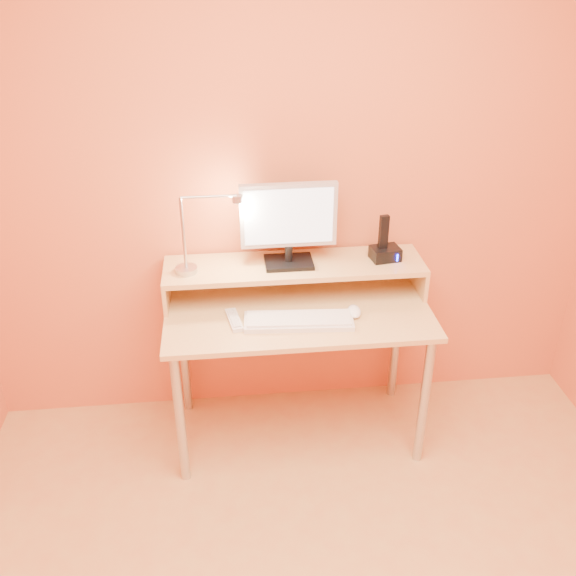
{
  "coord_description": "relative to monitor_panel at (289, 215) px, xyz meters",
  "views": [
    {
      "loc": [
        -0.32,
        -1.27,
        2.21
      ],
      "look_at": [
        -0.05,
        1.13,
        0.87
      ],
      "focal_mm": 39.83,
      "sensor_mm": 36.0,
      "label": 1
    }
  ],
  "objects": [
    {
      "name": "desk_leg_br",
      "position": [
        0.58,
        0.09,
        -0.77
      ],
      "size": [
        0.04,
        0.04,
        0.69
      ],
      "primitive_type": "cylinder",
      "color": "#B4B4B7",
      "rests_on": "floor"
    },
    {
      "name": "phone_handset",
      "position": [
        0.44,
        -0.01,
        -0.1
      ],
      "size": [
        0.04,
        0.03,
        0.16
      ],
      "primitive_type": "cube",
      "rotation": [
        0.0,
        0.0,
        0.15
      ],
      "color": "black",
      "rests_on": "phone_dock"
    },
    {
      "name": "monitor_back",
      "position": [
        0.0,
        0.02,
        0.0
      ],
      "size": [
        0.39,
        0.02,
        0.25
      ],
      "primitive_type": "cube",
      "rotation": [
        0.0,
        0.0,
        0.01
      ],
      "color": "black",
      "rests_on": "monitor_panel"
    },
    {
      "name": "keyboard",
      "position": [
        0.01,
        -0.27,
        -0.39
      ],
      "size": [
        0.48,
        0.19,
        0.02
      ],
      "primitive_type": "cube",
      "rotation": [
        0.0,
        0.0,
        -0.07
      ],
      "color": "silver",
      "rests_on": "desk_lower"
    },
    {
      "name": "mouse",
      "position": [
        0.27,
        -0.23,
        -0.38
      ],
      "size": [
        0.07,
        0.11,
        0.04
      ],
      "primitive_type": "ellipsoid",
      "rotation": [
        0.0,
        0.0,
        -0.09
      ],
      "color": "white",
      "rests_on": "desk_lower"
    },
    {
      "name": "monitor_screen",
      "position": [
        0.0,
        -0.02,
        0.0
      ],
      "size": [
        0.39,
        0.01,
        0.26
      ],
      "primitive_type": "cube",
      "rotation": [
        0.0,
        0.0,
        0.01
      ],
      "color": "#D1E8FF",
      "rests_on": "monitor_panel"
    },
    {
      "name": "lamp_arm",
      "position": [
        -0.35,
        -0.04,
        0.12
      ],
      "size": [
        0.24,
        0.01,
        0.01
      ],
      "primitive_type": "cylinder",
      "rotation": [
        0.0,
        1.57,
        0.0
      ],
      "color": "#B4B4B7",
      "rests_on": "lamp_post"
    },
    {
      "name": "desk_shelf",
      "position": [
        0.03,
        -0.01,
        -0.25
      ],
      "size": [
        1.2,
        0.3,
        0.02
      ],
      "primitive_type": "cube",
      "color": "tan",
      "rests_on": "desk_lower"
    },
    {
      "name": "desk_leg_bl",
      "position": [
        -0.52,
        0.09,
        -0.77
      ],
      "size": [
        0.04,
        0.04,
        0.69
      ],
      "primitive_type": "cylinder",
      "color": "#B4B4B7",
      "rests_on": "floor"
    },
    {
      "name": "lamp_post",
      "position": [
        -0.47,
        -0.04,
        -0.05
      ],
      "size": [
        0.01,
        0.01,
        0.33
      ],
      "primitive_type": "cylinder",
      "color": "#B4B4B7",
      "rests_on": "lamp_base"
    },
    {
      "name": "phone_led",
      "position": [
        0.5,
        -0.06,
        -0.21
      ],
      "size": [
        0.01,
        0.0,
        0.04
      ],
      "primitive_type": "cube",
      "color": "#1920F9",
      "rests_on": "phone_dock"
    },
    {
      "name": "shelf_riser_left",
      "position": [
        -0.56,
        -0.01,
        -0.33
      ],
      "size": [
        0.02,
        0.3,
        0.14
      ],
      "primitive_type": "cube",
      "color": "tan",
      "rests_on": "desk_lower"
    },
    {
      "name": "shelf_riser_right",
      "position": [
        0.62,
        -0.01,
        -0.33
      ],
      "size": [
        0.02,
        0.3,
        0.14
      ],
      "primitive_type": "cube",
      "color": "tan",
      "rests_on": "desk_lower"
    },
    {
      "name": "desk_leg_fr",
      "position": [
        0.58,
        -0.41,
        -0.77
      ],
      "size": [
        0.04,
        0.04,
        0.69
      ],
      "primitive_type": "cylinder",
      "color": "#B4B4B7",
      "rests_on": "floor"
    },
    {
      "name": "remote_control",
      "position": [
        -0.27,
        -0.23,
        -0.39
      ],
      "size": [
        0.08,
        0.18,
        0.02
      ],
      "primitive_type": "cube",
      "rotation": [
        0.0,
        0.0,
        0.17
      ],
      "color": "silver",
      "rests_on": "desk_lower"
    },
    {
      "name": "wall_back",
      "position": [
        0.03,
        0.16,
        0.13
      ],
      "size": [
        3.0,
        0.04,
        2.5
      ],
      "primitive_type": "cube",
      "color": "#D56639",
      "rests_on": "floor"
    },
    {
      "name": "desk_leg_fl",
      "position": [
        -0.52,
        -0.41,
        -0.77
      ],
      "size": [
        0.04,
        0.04,
        0.69
      ],
      "primitive_type": "cylinder",
      "color": "#B4B4B7",
      "rests_on": "floor"
    },
    {
      "name": "lamp_bulb",
      "position": [
        -0.23,
        -0.04,
        0.09
      ],
      "size": [
        0.03,
        0.03,
        0.0
      ],
      "primitive_type": "cylinder",
      "color": "#FFEAC6",
      "rests_on": "lamp_head"
    },
    {
      "name": "monitor_foot",
      "position": [
        -0.0,
        -0.01,
        -0.23
      ],
      "size": [
        0.22,
        0.16,
        0.02
      ],
      "primitive_type": "cube",
      "color": "black",
      "rests_on": "desk_shelf"
    },
    {
      "name": "desk_lower",
      "position": [
        0.03,
        -0.16,
        -0.41
      ],
      "size": [
        1.2,
        0.6,
        0.02
      ],
      "primitive_type": "cube",
      "color": "tan",
      "rests_on": "floor"
    },
    {
      "name": "lamp_base",
      "position": [
        -0.47,
        -0.04,
        -0.23
      ],
      "size": [
        0.1,
        0.1,
        0.02
      ],
      "primitive_type": "cylinder",
      "color": "#B4B4B7",
      "rests_on": "desk_shelf"
    },
    {
      "name": "lamp_head",
      "position": [
        -0.23,
        -0.04,
        0.1
      ],
      "size": [
        0.04,
        0.04,
        0.03
      ],
      "primitive_type": "cylinder",
      "color": "#B4B4B7",
      "rests_on": "lamp_arm"
    },
    {
      "name": "monitor_neck",
      "position": [
        0.0,
        -0.01,
        -0.19
      ],
      "size": [
        0.04,
        0.04,
        0.07
      ],
      "primitive_type": "cylinder",
      "color": "black",
      "rests_on": "monitor_foot"
    },
    {
      "name": "phone_dock",
      "position": [
        0.45,
        -0.01,
        -0.21
      ],
      "size": [
        0.14,
        0.12,
        0.06
      ],
      "primitive_type": "cube",
      "rotation": [
        0.0,
        0.0,
        0.15
      ],
      "color": "black",
      "rests_on": "desk_shelf"
    },
    {
      "name": "monitor_panel",
      "position": [
        0.0,
        0.0,
        0.0
      ],
      "size": [
        0.43,
        0.04,
        0.3
      ],
      "primitive_type": "cube",
      "rotation": [
        0.0,
        0.0,
        0.01
      ],
      "color": "#B1B1B7",
      "rests_on": "monitor_neck"
    }
  ]
}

